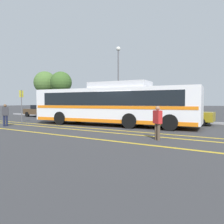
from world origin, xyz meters
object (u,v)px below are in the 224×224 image
object	(u,v)px
transit_bus	(112,104)
parked_car_1	(80,112)
parked_car_0	(40,111)
parked_car_2	(127,114)
tree_1	(45,83)
pedestrian_1	(157,121)
street_lamp	(118,71)
tree_0	(61,82)
pedestrian_0	(5,114)
bus_stop_sign	(22,102)
parked_car_3	(185,115)

from	to	relation	value
transit_bus	parked_car_1	size ratio (longest dim) A/B	2.62
parked_car_0	parked_car_2	world-z (taller)	parked_car_2
transit_bus	tree_1	distance (m)	17.84
transit_bus	tree_1	size ratio (longest dim) A/B	2.11
parked_car_2	pedestrian_1	xyz separation A→B (m)	(5.75, -7.70, 0.15)
parked_car_0	street_lamp	world-z (taller)	street_lamp
tree_0	street_lamp	bearing A→B (deg)	-7.31
transit_bus	tree_0	world-z (taller)	tree_0
pedestrian_0	pedestrian_1	bearing A→B (deg)	127.24
pedestrian_0	pedestrian_1	size ratio (longest dim) A/B	1.02
pedestrian_1	bus_stop_sign	size ratio (longest dim) A/B	0.56
pedestrian_0	bus_stop_sign	world-z (taller)	bus_stop_sign
parked_car_2	tree_1	xyz separation A→B (m)	(-15.32, 3.86, 3.78)
transit_bus	tree_0	distance (m)	14.65
pedestrian_1	bus_stop_sign	distance (m)	12.74
bus_stop_sign	tree_1	xyz separation A→B (m)	(-8.50, 9.71, 2.78)
transit_bus	parked_car_0	world-z (taller)	transit_bus
parked_car_3	parked_car_2	bearing A→B (deg)	-88.48
parked_car_0	parked_car_3	size ratio (longest dim) A/B	1.00
parked_car_1	street_lamp	size ratio (longest dim) A/B	0.66
parked_car_3	transit_bus	bearing A→B (deg)	-50.29
parked_car_3	bus_stop_sign	world-z (taller)	bus_stop_sign
transit_bus	street_lamp	size ratio (longest dim) A/B	1.73
parked_car_1	parked_car_3	distance (m)	11.04
parked_car_1	street_lamp	world-z (taller)	street_lamp
parked_car_3	pedestrian_0	size ratio (longest dim) A/B	2.57
pedestrian_1	tree_1	distance (m)	24.31
parked_car_3	bus_stop_sign	size ratio (longest dim) A/B	1.48
parked_car_1	parked_car_2	xyz separation A→B (m)	(6.04, -0.52, 0.03)
parked_car_1	parked_car_3	bearing A→B (deg)	-92.82
transit_bus	parked_car_1	xyz separation A→B (m)	(-6.70, 4.04, -0.88)
parked_car_1	street_lamp	xyz separation A→B (m)	(3.69, 1.82, 4.25)
parked_car_1	tree_0	size ratio (longest dim) A/B	0.85
parked_car_2	street_lamp	distance (m)	5.37
parked_car_3	street_lamp	world-z (taller)	street_lamp
pedestrian_1	parked_car_0	bearing A→B (deg)	8.22
transit_bus	tree_1	bearing A→B (deg)	58.48
street_lamp	tree_0	xyz separation A→B (m)	(-9.51, 1.22, -0.62)
street_lamp	transit_bus	bearing A→B (deg)	-62.80
pedestrian_0	street_lamp	size ratio (longest dim) A/B	0.21
street_lamp	tree_0	size ratio (longest dim) A/B	1.29
parked_car_1	parked_car_0	bearing A→B (deg)	92.48
tree_0	tree_1	distance (m)	3.48
parked_car_3	tree_0	bearing A→B (deg)	-102.36
transit_bus	street_lamp	xyz separation A→B (m)	(-3.01, 5.86, 3.37)
parked_car_1	tree_0	world-z (taller)	tree_0
pedestrian_1	tree_0	world-z (taller)	tree_0
parked_car_0	bus_stop_sign	bearing A→B (deg)	-139.71
parked_car_2	pedestrian_0	distance (m)	9.79
parked_car_0	parked_car_1	bearing A→B (deg)	-86.31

